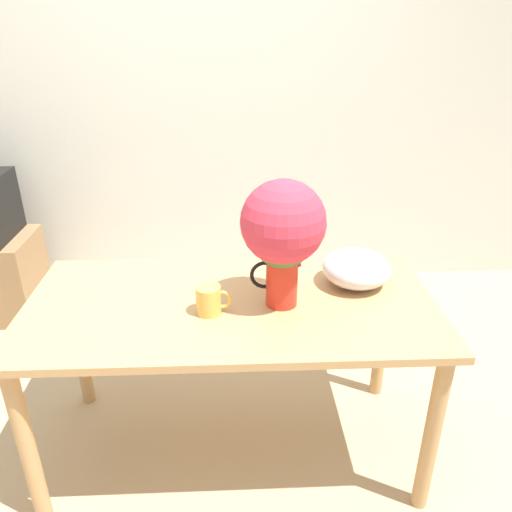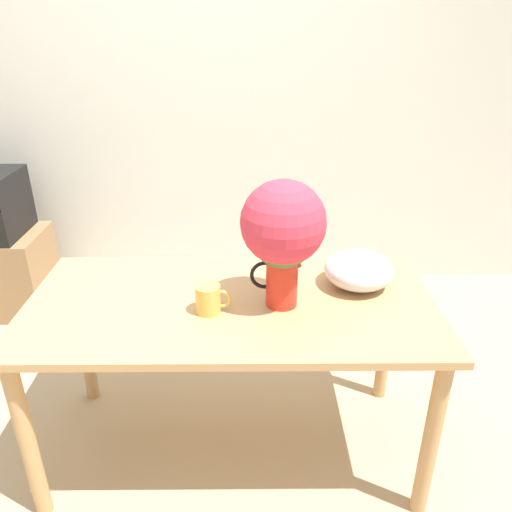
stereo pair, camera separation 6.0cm
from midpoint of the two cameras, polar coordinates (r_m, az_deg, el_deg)
The scene contains 6 objects.
ground_plane at distance 2.34m, azimuth -7.83°, elevation -21.38°, with size 12.00×12.00×0.00m, color tan.
wall_back at distance 3.29m, azimuth -5.68°, elevation 18.39°, with size 8.00×0.05×2.60m.
table at distance 1.95m, azimuth -1.93°, elevation -7.59°, with size 1.55×0.77×0.73m.
flower_vase at distance 1.75m, azimuth 4.08°, elevation 2.88°, with size 0.30×0.30×0.48m.
coffee_mug at distance 1.81m, azimuth -4.45°, elevation -4.93°, with size 0.13×0.09×0.11m.
white_bowl at distance 2.02m, azimuth 12.47°, elevation -1.56°, with size 0.27×0.27×0.14m.
Camera 2 is at (0.32, -1.59, 1.70)m, focal length 35.00 mm.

